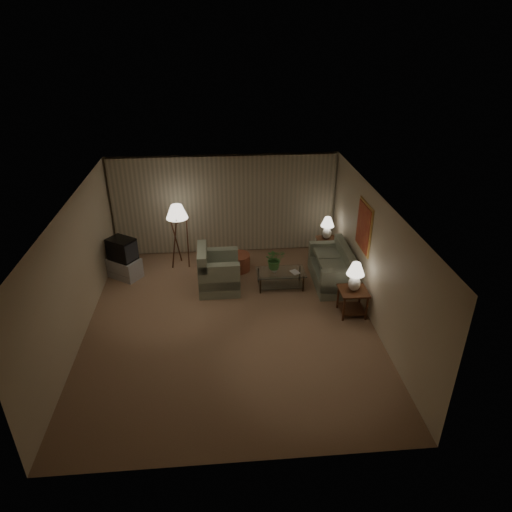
{
  "coord_description": "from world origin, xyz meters",
  "views": [
    {
      "loc": [
        -0.16,
        -8.02,
        5.74
      ],
      "look_at": [
        0.6,
        0.6,
        1.25
      ],
      "focal_mm": 32.0,
      "sensor_mm": 36.0,
      "label": 1
    }
  ],
  "objects": [
    {
      "name": "crt_tv",
      "position": [
        -2.55,
        2.16,
        0.77
      ],
      "size": [
        1.06,
        1.05,
        0.54
      ],
      "primitive_type": "cube",
      "rotation": [
        0.0,
        0.0,
        -0.61
      ],
      "color": "black",
      "rests_on": "tv_cabinet"
    },
    {
      "name": "tv_cabinet",
      "position": [
        -2.55,
        2.16,
        0.25
      ],
      "size": [
        1.24,
        1.22,
        0.5
      ],
      "primitive_type": "cube",
      "rotation": [
        0.0,
        0.0,
        -0.61
      ],
      "color": "#959597",
      "rests_on": "ground"
    },
    {
      "name": "side_table_near",
      "position": [
        2.65,
        0.08,
        0.42
      ],
      "size": [
        0.6,
        0.6,
        0.6
      ],
      "color": "#381D0F",
      "rests_on": "ground"
    },
    {
      "name": "flowers",
      "position": [
        1.1,
        1.33,
        0.82
      ],
      "size": [
        0.51,
        0.46,
        0.51
      ],
      "primitive_type": "imported",
      "rotation": [
        0.0,
        0.0,
        0.13
      ],
      "color": "#407C37",
      "rests_on": "vase"
    },
    {
      "name": "ottoman",
      "position": [
        0.27,
        2.29,
        0.21
      ],
      "size": [
        0.78,
        0.78,
        0.42
      ],
      "primitive_type": "cylinder",
      "rotation": [
        0.0,
        0.0,
        -0.28
      ],
      "color": "brown",
      "rests_on": "ground"
    },
    {
      "name": "floor_lamp",
      "position": [
        -1.2,
        2.65,
        0.88
      ],
      "size": [
        0.55,
        0.55,
        1.68
      ],
      "color": "#381D0F",
      "rests_on": "ground"
    },
    {
      "name": "coffee_table",
      "position": [
        1.25,
        1.33,
        0.28
      ],
      "size": [
        1.16,
        0.63,
        0.41
      ],
      "color": "silver",
      "rests_on": "ground"
    },
    {
      "name": "vase",
      "position": [
        1.1,
        1.33,
        0.49
      ],
      "size": [
        0.19,
        0.19,
        0.15
      ],
      "primitive_type": "imported",
      "rotation": [
        0.0,
        0.0,
        -0.42
      ],
      "color": "white",
      "rests_on": "coffee_table"
    },
    {
      "name": "table_lamp_far",
      "position": [
        2.65,
        2.68,
        0.96
      ],
      "size": [
        0.35,
        0.35,
        0.61
      ],
      "color": "silver",
      "rests_on": "side_table_far"
    },
    {
      "name": "side_table_far",
      "position": [
        2.65,
        2.68,
        0.4
      ],
      "size": [
        0.51,
        0.43,
        0.6
      ],
      "color": "#381D0F",
      "rests_on": "ground"
    },
    {
      "name": "book",
      "position": [
        1.5,
        1.23,
        0.42
      ],
      "size": [
        0.26,
        0.29,
        0.02
      ],
      "primitive_type": "imported",
      "rotation": [
        0.0,
        0.0,
        0.44
      ],
      "color": "olive",
      "rests_on": "coffee_table"
    },
    {
      "name": "table_lamp_near",
      "position": [
        2.65,
        0.08,
        0.99
      ],
      "size": [
        0.38,
        0.38,
        0.66
      ],
      "color": "silver",
      "rests_on": "side_table_near"
    },
    {
      "name": "sofa",
      "position": [
        2.5,
        1.43,
        0.37
      ],
      "size": [
        1.68,
        0.88,
        0.74
      ],
      "rotation": [
        0.0,
        0.0,
        -1.59
      ],
      "color": "gray",
      "rests_on": "ground"
    },
    {
      "name": "room_shell",
      "position": [
        0.02,
        1.51,
        1.75
      ],
      "size": [
        6.04,
        7.02,
        2.72
      ],
      "color": "beige",
      "rests_on": "ground"
    },
    {
      "name": "ground",
      "position": [
        0.0,
        0.0,
        0.0
      ],
      "size": [
        7.0,
        7.0,
        0.0
      ],
      "primitive_type": "plane",
      "color": "#936B51",
      "rests_on": "ground"
    },
    {
      "name": "armchair",
      "position": [
        -0.21,
        1.4,
        0.42
      ],
      "size": [
        1.03,
        0.97,
        0.85
      ],
      "rotation": [
        0.0,
        0.0,
        1.58
      ],
      "color": "gray",
      "rests_on": "ground"
    }
  ]
}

